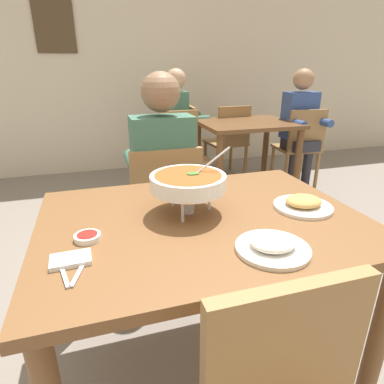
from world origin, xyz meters
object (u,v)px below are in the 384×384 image
at_px(appetizer_plate, 303,204).
at_px(dining_table_main, 203,242).
at_px(chair_bg_right, 182,150).
at_px(chair_bg_corner, 229,138).
at_px(rice_plate, 273,245).
at_px(dining_table_far, 247,135).
at_px(patron_bg_middle, 301,122).
at_px(curry_bowl, 188,182).
at_px(chair_bg_middle, 301,144).
at_px(chair_diner_main, 164,206).
at_px(chair_bg_left, 182,140).
at_px(diner_main, 162,169).
at_px(patron_bg_left, 180,120).
at_px(sauce_dish, 87,237).

bearing_deg(appetizer_plate, dining_table_main, 174.33).
distance_m(chair_bg_right, chair_bg_corner, 0.81).
xyz_separation_m(rice_plate, dining_table_far, (1.07, 2.37, -0.16)).
xyz_separation_m(appetizer_plate, chair_bg_corner, (0.78, 2.57, -0.29)).
distance_m(dining_table_far, patron_bg_middle, 0.65).
xyz_separation_m(curry_bowl, chair_bg_middle, (1.90, 1.95, -0.40)).
bearing_deg(chair_diner_main, chair_bg_middle, 34.23).
relative_size(chair_bg_left, chair_bg_middle, 1.00).
bearing_deg(appetizer_plate, diner_main, 117.36).
relative_size(chair_bg_left, patron_bg_left, 0.69).
bearing_deg(rice_plate, chair_bg_middle, 53.28).
distance_m(curry_bowl, chair_bg_middle, 2.76).
xyz_separation_m(chair_diner_main, patron_bg_middle, (1.84, 1.29, 0.24)).
bearing_deg(rice_plate, dining_table_far, 65.70).
relative_size(rice_plate, appetizer_plate, 1.00).
bearing_deg(chair_bg_corner, patron_bg_middle, -37.82).
bearing_deg(patron_bg_middle, sauce_dish, -137.45).
height_order(rice_plate, chair_bg_right, chair_bg_right).
distance_m(chair_diner_main, diner_main, 0.24).
bearing_deg(patron_bg_left, chair_bg_right, -102.17).
distance_m(sauce_dish, patron_bg_left, 2.85).
distance_m(dining_table_far, patron_bg_left, 0.81).
bearing_deg(dining_table_far, sauce_dish, -127.70).
xyz_separation_m(diner_main, dining_table_far, (1.20, 1.29, -0.11)).
xyz_separation_m(dining_table_far, chair_bg_middle, (0.66, -0.05, -0.13)).
xyz_separation_m(chair_diner_main, rice_plate, (0.13, -1.05, 0.29)).
bearing_deg(dining_table_main, chair_bg_middle, 47.27).
relative_size(appetizer_plate, patron_bg_middle, 0.18).
height_order(sauce_dish, dining_table_far, sauce_dish).
xyz_separation_m(chair_diner_main, appetizer_plate, (0.43, -0.79, 0.29)).
bearing_deg(appetizer_plate, patron_bg_left, 86.22).
bearing_deg(dining_table_main, chair_diner_main, 90.00).
bearing_deg(diner_main, curry_bowl, -93.46).
relative_size(sauce_dish, chair_bg_left, 0.10).
relative_size(appetizer_plate, patron_bg_left, 0.18).
height_order(chair_bg_corner, patron_bg_left, patron_bg_left).
distance_m(chair_bg_left, chair_bg_middle, 1.37).
height_order(chair_diner_main, diner_main, diner_main).
bearing_deg(chair_bg_left, appetizer_plate, -94.26).
height_order(dining_table_far, chair_bg_corner, chair_bg_corner).
bearing_deg(chair_bg_corner, appetizer_plate, -106.87).
bearing_deg(appetizer_plate, curry_bowl, 167.75).
bearing_deg(chair_bg_corner, curry_bowl, -116.82).
xyz_separation_m(curry_bowl, appetizer_plate, (0.47, -0.10, -0.11)).
xyz_separation_m(dining_table_main, sauce_dish, (-0.44, -0.05, 0.12)).
bearing_deg(dining_table_main, appetizer_plate, -5.67).
relative_size(rice_plate, patron_bg_left, 0.18).
xyz_separation_m(dining_table_main, chair_bg_left, (0.62, 2.60, -0.16)).
bearing_deg(chair_bg_left, dining_table_far, -42.59).
relative_size(rice_plate, chair_bg_right, 0.27).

